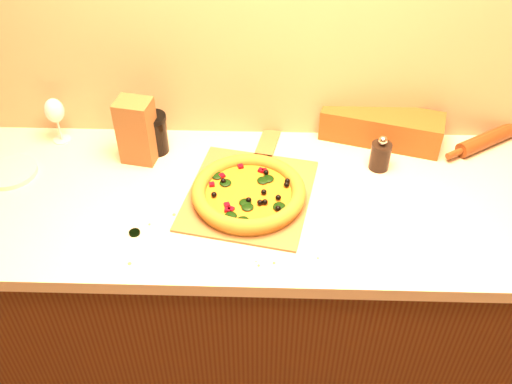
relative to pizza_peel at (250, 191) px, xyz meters
The scene contains 12 objects.
cabinet 0.49m from the pizza_peel, ahead, with size 2.80×0.65×0.86m, color #48200F.
countertop 0.12m from the pizza_peel, ahead, with size 2.84×0.68×0.04m, color #BCB092.
pizza_peel is the anchor object (origin of this frame).
pizza 0.04m from the pizza_peel, 94.98° to the right, with size 0.33×0.33×0.05m.
bottle_cap 0.36m from the pizza_peel, 149.79° to the right, with size 0.03×0.03×0.01m, color black.
pepper_grinder 0.42m from the pizza_peel, 18.02° to the left, with size 0.06×0.06×0.12m.
rolling_pin 0.80m from the pizza_peel, 18.47° to the left, with size 0.32×0.21×0.05m.
bread_bag 0.50m from the pizza_peel, 33.61° to the left, with size 0.38×0.12×0.11m, color maroon.
wine_glass 0.68m from the pizza_peel, 158.94° to the left, with size 0.06×0.06×0.16m.
paper_bag 0.40m from the pizza_peel, 156.27° to the left, with size 0.10×0.08×0.21m, color brown.
dark_jar 0.37m from the pizza_peel, 147.68° to the left, with size 0.08×0.08×0.13m.
side_plate 0.74m from the pizza_peel, behind, with size 0.16×0.16×0.02m, color beige.
Camera 1 is at (-0.06, 0.18, 2.01)m, focal length 40.00 mm.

